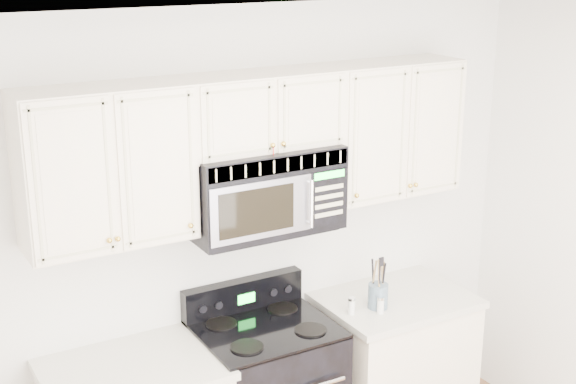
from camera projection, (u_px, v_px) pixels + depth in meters
base_cabinet_right at (392, 372)px, 4.82m from camera, size 0.86×0.65×0.92m
upper_cabinets at (260, 138)px, 4.11m from camera, size 2.44×0.37×0.75m
microwave at (262, 189)px, 4.15m from camera, size 0.80×0.45×0.44m
utensil_crock at (378, 294)px, 4.51m from camera, size 0.11×0.11×0.30m
shaker_salt at (351, 306)px, 4.44m from camera, size 0.04×0.04×0.10m
shaker_pepper at (380, 305)px, 4.45m from camera, size 0.04×0.04×0.10m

